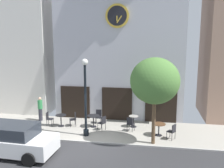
% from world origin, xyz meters
% --- Properties ---
extents(ground_plane, '(27.69, 9.57, 0.13)m').
position_xyz_m(ground_plane, '(0.00, -0.50, -0.02)').
color(ground_plane, '#9E998E').
extents(clock_building, '(9.02, 3.48, 11.91)m').
position_xyz_m(clock_building, '(0.74, 5.38, 6.13)').
color(clock_building, '#B2B2BC').
rests_on(clock_building, ground_plane).
extents(neighbor_building_left, '(6.10, 4.60, 11.47)m').
position_xyz_m(neighbor_building_left, '(-7.60, 6.58, 5.73)').
color(neighbor_building_left, silver).
rests_on(neighbor_building_left, ground_plane).
extents(street_lamp, '(0.36, 0.36, 4.53)m').
position_xyz_m(street_lamp, '(-0.64, 1.04, 2.30)').
color(street_lamp, black).
rests_on(street_lamp, ground_plane).
extents(street_tree, '(2.60, 2.34, 4.70)m').
position_xyz_m(street_tree, '(3.28, 0.51, 3.45)').
color(street_tree, brown).
rests_on(street_tree, ground_plane).
extents(cafe_table_center, '(0.69, 0.69, 0.76)m').
position_xyz_m(cafe_table_center, '(-2.66, 2.32, 0.53)').
color(cafe_table_center, black).
rests_on(cafe_table_center, ground_plane).
extents(cafe_table_leftmost, '(0.80, 0.80, 0.76)m').
position_xyz_m(cafe_table_leftmost, '(-0.55, 2.55, 0.57)').
color(cafe_table_leftmost, black).
rests_on(cafe_table_leftmost, ground_plane).
extents(cafe_table_near_curb, '(0.61, 0.61, 0.73)m').
position_xyz_m(cafe_table_near_curb, '(2.01, 2.96, 0.48)').
color(cafe_table_near_curb, black).
rests_on(cafe_table_near_curb, ground_plane).
extents(cafe_table_near_door, '(0.78, 0.78, 0.73)m').
position_xyz_m(cafe_table_near_door, '(3.60, 1.72, 0.54)').
color(cafe_table_near_door, black).
rests_on(cafe_table_near_door, ground_plane).
extents(cafe_chair_corner, '(0.56, 0.56, 0.90)m').
position_xyz_m(cafe_chair_corner, '(4.34, 1.24, 0.53)').
color(cafe_chair_corner, black).
rests_on(cafe_chair_corner, ground_plane).
extents(cafe_chair_left_end, '(0.53, 0.53, 0.90)m').
position_xyz_m(cafe_chair_left_end, '(-1.84, 2.51, 0.53)').
color(cafe_chair_left_end, black).
rests_on(cafe_chair_left_end, ground_plane).
extents(cafe_chair_outer, '(0.41, 0.41, 0.90)m').
position_xyz_m(cafe_chair_outer, '(-0.40, 3.39, 0.53)').
color(cafe_chair_outer, black).
rests_on(cafe_chair_outer, ground_plane).
extents(cafe_chair_facing_street, '(0.54, 0.54, 0.90)m').
position_xyz_m(cafe_chair_facing_street, '(0.16, 2.06, 0.53)').
color(cafe_chair_facing_street, black).
rests_on(cafe_chair_facing_street, ground_plane).
extents(cafe_chair_by_entrance, '(0.50, 0.50, 0.90)m').
position_xyz_m(cafe_chair_by_entrance, '(1.87, 2.12, 0.53)').
color(cafe_chair_by_entrance, black).
rests_on(cafe_chair_by_entrance, ground_plane).
extents(cafe_chair_mid_row, '(0.43, 0.43, 0.90)m').
position_xyz_m(cafe_chair_mid_row, '(-3.50, 2.32, 0.53)').
color(cafe_chair_mid_row, black).
rests_on(cafe_chair_mid_row, ground_plane).
extents(pedestrian_green, '(0.43, 0.43, 1.67)m').
position_xyz_m(pedestrian_green, '(-4.49, 3.22, 0.86)').
color(pedestrian_green, '#2D2D38').
rests_on(pedestrian_green, ground_plane).
extents(parked_car_white, '(4.39, 2.20, 1.55)m').
position_xyz_m(parked_car_white, '(-3.57, -1.98, 0.76)').
color(parked_car_white, white).
rests_on(parked_car_white, ground_plane).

